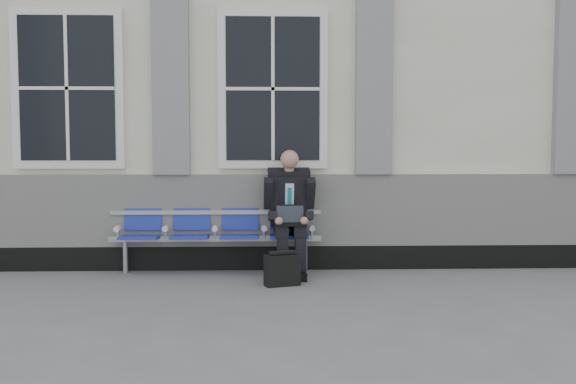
{
  "coord_description": "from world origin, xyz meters",
  "views": [
    {
      "loc": [
        0.28,
        -6.52,
        1.54
      ],
      "look_at": [
        0.52,
        0.9,
        1.02
      ],
      "focal_mm": 40.0,
      "sensor_mm": 36.0,
      "label": 1
    }
  ],
  "objects": [
    {
      "name": "station_building",
      "position": [
        -0.02,
        3.47,
        2.22
      ],
      "size": [
        14.4,
        4.4,
        4.49
      ],
      "color": "silver",
      "rests_on": "ground"
    },
    {
      "name": "briefcase",
      "position": [
        0.44,
        0.52,
        0.18
      ],
      "size": [
        0.42,
        0.27,
        0.4
      ],
      "color": "black",
      "rests_on": "ground"
    },
    {
      "name": "businessman",
      "position": [
        0.55,
        1.18,
        0.8
      ],
      "size": [
        0.63,
        0.84,
        1.5
      ],
      "color": "black",
      "rests_on": "ground"
    },
    {
      "name": "ground",
      "position": [
        0.0,
        0.0,
        0.0
      ],
      "size": [
        70.0,
        70.0,
        0.0
      ],
      "primitive_type": "plane",
      "color": "slate",
      "rests_on": "ground"
    },
    {
      "name": "bench",
      "position": [
        -0.36,
        1.32,
        0.55
      ],
      "size": [
        2.6,
        0.47,
        0.91
      ],
      "color": "#9EA0A3",
      "rests_on": "ground"
    }
  ]
}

